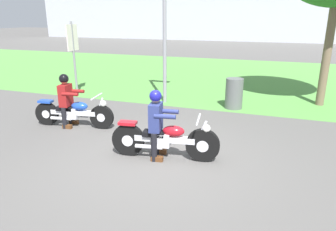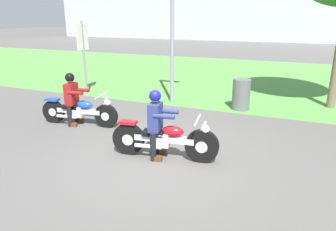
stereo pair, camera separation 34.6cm
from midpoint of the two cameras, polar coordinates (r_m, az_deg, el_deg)
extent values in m
plane|color=#565451|center=(6.30, -1.24, -8.31)|extent=(120.00, 120.00, 0.00)
cube|color=#549342|center=(15.42, 13.88, 6.99)|extent=(60.00, 12.00, 0.01)
cylinder|color=black|center=(6.17, 7.87, -5.62)|extent=(0.69, 0.22, 0.67)
cylinder|color=silver|center=(6.17, 7.87, -5.62)|extent=(0.25, 0.17, 0.24)
cylinder|color=black|center=(6.49, -5.76, -4.32)|extent=(0.69, 0.22, 0.67)
cylinder|color=silver|center=(6.49, -5.76, -4.32)|extent=(0.25, 0.17, 0.24)
cube|color=silver|center=(6.25, 0.88, -4.31)|extent=(1.24, 0.32, 0.12)
cube|color=silver|center=(6.27, 0.43, -4.44)|extent=(0.35, 0.29, 0.28)
ellipsoid|color=#B2141E|center=(6.15, 2.52, -2.91)|extent=(0.47, 0.30, 0.22)
cube|color=black|center=(6.26, -1.08, -3.28)|extent=(0.47, 0.30, 0.10)
cube|color=#B2141E|center=(6.36, -5.86, -1.25)|extent=(0.39, 0.25, 0.06)
cylinder|color=silver|center=(6.08, 7.50, -3.41)|extent=(0.26, 0.09, 0.53)
cylinder|color=silver|center=(5.98, 7.13, -0.79)|extent=(0.13, 0.66, 0.04)
sphere|color=white|center=(6.03, 8.58, -2.52)|extent=(0.16, 0.16, 0.16)
cylinder|color=silver|center=(6.25, -2.12, -5.71)|extent=(0.56, 0.16, 0.08)
cylinder|color=black|center=(6.50, -0.31, -4.59)|extent=(0.12, 0.12, 0.59)
cube|color=#593319|center=(6.58, 0.20, -6.60)|extent=(0.25, 0.13, 0.10)
cylinder|color=black|center=(6.18, -1.15, -5.83)|extent=(0.12, 0.12, 0.59)
cube|color=#593319|center=(6.27, -0.60, -7.92)|extent=(0.25, 0.13, 0.10)
cube|color=navy|center=(6.14, -0.74, -0.26)|extent=(0.27, 0.41, 0.56)
cylinder|color=navy|center=(6.22, 1.62, 0.76)|extent=(0.43, 0.15, 0.09)
cylinder|color=navy|center=(5.90, 0.90, -0.18)|extent=(0.43, 0.15, 0.09)
sphere|color=tan|center=(6.02, -0.75, 3.36)|extent=(0.20, 0.20, 0.20)
sphere|color=navy|center=(6.02, -0.76, 3.63)|extent=(0.24, 0.24, 0.24)
cylinder|color=black|center=(8.14, -10.14, -0.08)|extent=(0.63, 0.21, 0.61)
cylinder|color=silver|center=(8.14, -10.14, -0.08)|extent=(0.23, 0.17, 0.22)
cylinder|color=black|center=(8.87, -19.26, 0.68)|extent=(0.63, 0.21, 0.61)
cylinder|color=silver|center=(8.87, -19.26, 0.68)|extent=(0.23, 0.17, 0.22)
cube|color=silver|center=(8.46, -14.94, 0.83)|extent=(1.24, 0.32, 0.12)
cube|color=silver|center=(8.48, -15.22, 0.73)|extent=(0.35, 0.29, 0.28)
ellipsoid|color=#1E47B2|center=(8.32, -13.95, 1.93)|extent=(0.47, 0.30, 0.22)
cube|color=black|center=(8.53, -16.29, 1.58)|extent=(0.47, 0.30, 0.10)
cube|color=#1E47B2|center=(8.78, -19.49, 2.78)|extent=(0.39, 0.25, 0.06)
cylinder|color=silver|center=(8.09, -10.56, 1.63)|extent=(0.26, 0.09, 0.53)
cylinder|color=silver|center=(8.04, -11.00, 3.64)|extent=(0.13, 0.66, 0.04)
sphere|color=white|center=(8.02, -9.89, 2.34)|extent=(0.16, 0.16, 0.16)
cylinder|color=silver|center=(8.53, -17.08, -0.20)|extent=(0.56, 0.16, 0.08)
cylinder|color=black|center=(8.72, -15.36, 0.57)|extent=(0.12, 0.12, 0.56)
cube|color=#593319|center=(8.76, -14.90, -0.89)|extent=(0.25, 0.13, 0.10)
cylinder|color=black|center=(8.43, -16.53, -0.14)|extent=(0.12, 0.12, 0.56)
cube|color=#593319|center=(8.47, -16.05, -1.64)|extent=(0.25, 0.13, 0.10)
cube|color=maroon|center=(8.43, -16.26, 3.84)|extent=(0.27, 0.41, 0.56)
cylinder|color=maroon|center=(8.45, -14.44, 4.58)|extent=(0.43, 0.15, 0.09)
cylinder|color=maroon|center=(8.16, -15.56, 4.03)|extent=(0.43, 0.15, 0.09)
sphere|color=tan|center=(8.34, -16.50, 6.51)|extent=(0.20, 0.20, 0.20)
sphere|color=black|center=(8.34, -16.51, 6.71)|extent=(0.24, 0.24, 0.24)
cylinder|color=gray|center=(10.08, 1.80, 16.64)|extent=(0.12, 0.12, 5.12)
cylinder|color=#595E5B|center=(9.83, 14.31, 3.77)|extent=(0.54, 0.54, 0.95)
cylinder|color=gray|center=(11.84, -14.37, 10.16)|extent=(0.08, 0.08, 2.60)
cube|color=silver|center=(11.77, -14.66, 13.77)|extent=(0.04, 0.60, 0.90)
camera|label=1|loc=(0.17, -88.42, 0.51)|focal=33.10mm
camera|label=2|loc=(0.17, 91.58, -0.51)|focal=33.10mm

